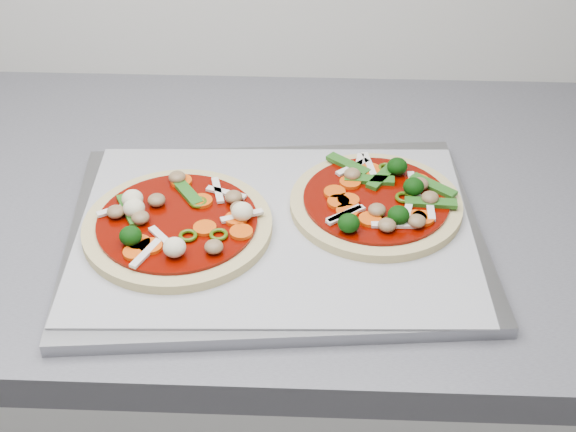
{
  "coord_description": "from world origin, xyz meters",
  "views": [
    {
      "loc": [
        0.68,
        0.52,
        1.47
      ],
      "look_at": [
        0.65,
        1.22,
        0.93
      ],
      "focal_mm": 50.0,
      "sensor_mm": 36.0,
      "label": 1
    }
  ],
  "objects": [
    {
      "name": "pizza_left",
      "position": [
        0.53,
        1.2,
        0.93
      ],
      "size": [
        0.26,
        0.26,
        0.04
      ],
      "rotation": [
        0.0,
        0.0,
        -0.27
      ],
      "color": "#CDB980",
      "rests_on": "parchment"
    },
    {
      "name": "parchment",
      "position": [
        0.64,
        1.22,
        0.92
      ],
      "size": [
        0.45,
        0.33,
        0.0
      ],
      "primitive_type": "cube",
      "rotation": [
        0.0,
        0.0,
        0.04
      ],
      "color": "#A4A4A9",
      "rests_on": "baking_tray"
    },
    {
      "name": "pizza_right",
      "position": [
        0.75,
        1.25,
        0.93
      ],
      "size": [
        0.26,
        0.26,
        0.03
      ],
      "rotation": [
        0.0,
        0.0,
        0.43
      ],
      "color": "#CDB980",
      "rests_on": "parchment"
    },
    {
      "name": "baking_tray",
      "position": [
        0.64,
        1.22,
        0.91
      ],
      "size": [
        0.48,
        0.38,
        0.01
      ],
      "primitive_type": "cube",
      "rotation": [
        0.0,
        0.0,
        0.09
      ],
      "color": "gray",
      "rests_on": "countertop"
    }
  ]
}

